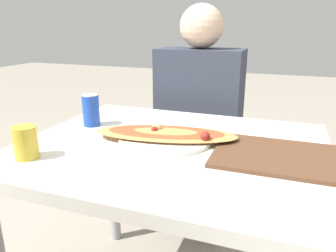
# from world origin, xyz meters

# --- Properties ---
(dining_table) EXTENTS (1.01, 0.84, 0.74)m
(dining_table) POSITION_xyz_m (0.00, 0.00, 0.66)
(dining_table) COLOR silver
(dining_table) RESTS_ON ground_plane
(chair_far_seated) EXTENTS (0.40, 0.40, 0.90)m
(chair_far_seated) POSITION_xyz_m (-0.08, 0.75, 0.51)
(chair_far_seated) COLOR #3F2D1E
(chair_far_seated) RESTS_ON ground_plane
(person_seated) EXTENTS (0.44, 0.25, 1.23)m
(person_seated) POSITION_xyz_m (-0.08, 0.64, 0.73)
(person_seated) COLOR #2D2D38
(person_seated) RESTS_ON ground_plane
(pizza_main) EXTENTS (0.53, 0.33, 0.06)m
(pizza_main) POSITION_xyz_m (-0.03, 0.03, 0.76)
(pizza_main) COLOR white
(pizza_main) RESTS_ON dining_table
(soda_can) EXTENTS (0.07, 0.07, 0.12)m
(soda_can) POSITION_xyz_m (-0.37, 0.09, 0.80)
(soda_can) COLOR #1E47B2
(soda_can) RESTS_ON dining_table
(drink_glass) EXTENTS (0.07, 0.07, 0.10)m
(drink_glass) POSITION_xyz_m (-0.37, -0.26, 0.79)
(drink_glass) COLOR gold
(drink_glass) RESTS_ON dining_table
(serving_tray) EXTENTS (0.42, 0.30, 0.01)m
(serving_tray) POSITION_xyz_m (0.36, -0.00, 0.74)
(serving_tray) COLOR brown
(serving_tray) RESTS_ON dining_table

